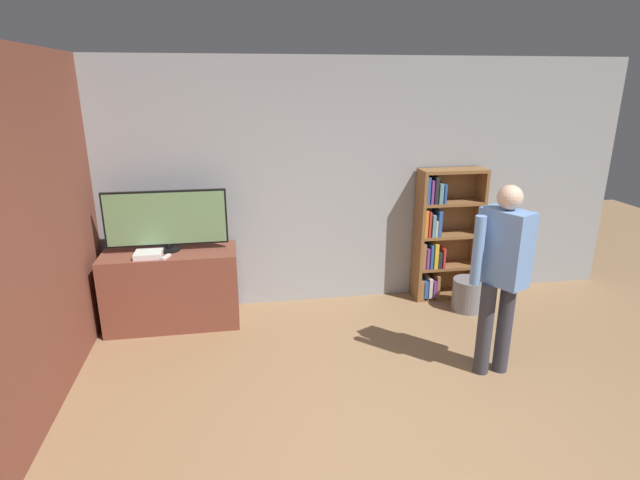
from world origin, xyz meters
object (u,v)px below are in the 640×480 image
person (502,267)px  waste_bin (468,295)px  television (166,220)px  game_console (149,254)px  bookshelf (441,237)px

person → waste_bin: person is taller
television → game_console: size_ratio=4.59×
game_console → waste_bin: bearing=-1.3°
game_console → bookshelf: bookshelf is taller
game_console → bookshelf: 3.19m
waste_bin → person: bearing=-106.3°
game_console → bookshelf: size_ratio=0.17×
television → bookshelf: bookshelf is taller
television → waste_bin: size_ratio=3.36×
game_console → waste_bin: 3.42m
television → bookshelf: bearing=3.1°
television → person: 3.18m
game_console → waste_bin: game_console is taller
television → waste_bin: 3.33m
game_console → person: person is taller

